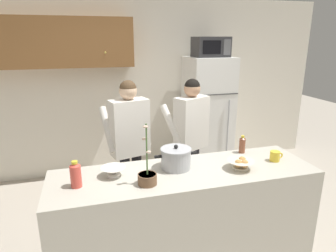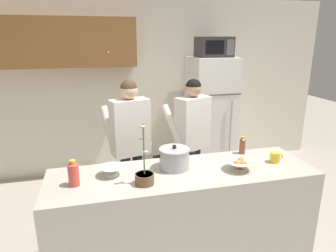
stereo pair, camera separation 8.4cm
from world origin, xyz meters
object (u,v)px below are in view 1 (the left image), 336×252
bread_bowl (241,164)px  empty_bowl (113,171)px  potted_orchid (147,177)px  cooking_pot (176,158)px  bottle_mid_counter (242,144)px  person_near_pot (129,136)px  person_by_sink (191,130)px  microwave (211,47)px  refrigerator (207,116)px  coffee_mug (275,156)px  bottle_near_edge (76,174)px

bread_bowl → empty_bowl: 1.10m
potted_orchid → cooking_pot: bearing=36.9°
bottle_mid_counter → potted_orchid: (-1.05, -0.40, -0.02)m
person_near_pot → person_by_sink: (0.72, 0.03, -0.01)m
microwave → cooking_pot: microwave is taller
refrigerator → coffee_mug: (-0.12, -1.86, 0.09)m
refrigerator → coffee_mug: size_ratio=13.44×
cooking_pot → coffee_mug: size_ratio=2.91×
coffee_mug → person_near_pot: bearing=144.2°
coffee_mug → empty_bowl: coffee_mug is taller
cooking_pot → bread_bowl: bearing=-17.8°
microwave → refrigerator: bearing=90.1°
person_by_sink → bottle_mid_counter: person_by_sink is taller
refrigerator → bread_bowl: bearing=-104.8°
microwave → person_by_sink: (-0.62, -0.92, -0.92)m
person_near_pot → bottle_mid_counter: (1.03, -0.61, 0.01)m
refrigerator → person_near_pot: 1.66m
potted_orchid → bottle_near_edge: bearing=168.7°
coffee_mug → potted_orchid: bearing=-174.1°
refrigerator → person_near_pot: refrigerator is taller
person_by_sink → microwave: bearing=56.2°
person_near_pot → potted_orchid: 1.01m
person_near_pot → person_by_sink: bearing=2.6°
microwave → person_near_pot: size_ratio=0.30×
refrigerator → empty_bowl: 2.39m
microwave → empty_bowl: (-1.60, -1.75, -0.93)m
microwave → potted_orchid: 2.56m
coffee_mug → bottle_near_edge: size_ratio=0.62×
cooking_pot → bottle_near_edge: cooking_pot is taller
cooking_pot → coffee_mug: (0.94, -0.10, -0.05)m
coffee_mug → bottle_near_edge: bottle_near_edge is taller
empty_bowl → person_near_pot: bearing=72.1°
bottle_near_edge → bottle_mid_counter: size_ratio=1.19×
person_near_pot → coffee_mug: (1.23, -0.88, -0.03)m
empty_bowl → coffee_mug: bearing=-3.3°
cooking_pot → bottle_mid_counter: 0.77m
person_by_sink → bread_bowl: size_ratio=6.51×
bottle_mid_counter → coffee_mug: bearing=-54.9°
cooking_pot → coffee_mug: 0.94m
person_near_pot → bottle_near_edge: person_near_pot is taller
bread_bowl → potted_orchid: potted_orchid is taller
person_by_sink → empty_bowl: bearing=-139.7°
bottle_mid_counter → potted_orchid: size_ratio=0.36×
bottle_mid_counter → bread_bowl: bearing=-120.7°
potted_orchid → person_by_sink: bearing=54.7°
person_near_pot → bottle_near_edge: bearing=-121.3°
coffee_mug → cooking_pot: bearing=174.0°
cooking_pot → person_by_sink: bearing=62.0°
person_by_sink → potted_orchid: bearing=-125.3°
cooking_pot → empty_bowl: bearing=-178.6°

